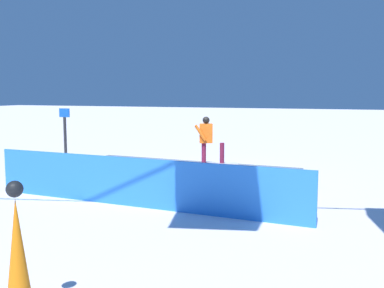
# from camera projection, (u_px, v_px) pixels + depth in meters

# --- Properties ---
(ground_plane) EXTENTS (120.00, 120.00, 0.00)m
(ground_plane) POSITION_uv_depth(u_px,v_px,m) (193.00, 178.00, 14.32)
(ground_plane) COLOR white
(grind_box) EXTENTS (6.85, 0.99, 0.51)m
(grind_box) POSITION_uv_depth(u_px,v_px,m) (193.00, 171.00, 14.29)
(grind_box) COLOR #21202A
(grind_box) RESTS_ON ground_plane
(snowboarder) EXTENTS (1.54, 0.81, 1.47)m
(snowboarder) POSITION_uv_depth(u_px,v_px,m) (208.00, 138.00, 13.90)
(snowboarder) COLOR silver
(snowboarder) RESTS_ON grind_box
(safety_fence) EXTENTS (8.34, 0.55, 1.18)m
(safety_fence) POSITION_uv_depth(u_px,v_px,m) (137.00, 183.00, 10.65)
(safety_fence) COLOR #2A7BE4
(safety_fence) RESTS_ON ground_plane
(background_skier_left) EXTENTS (1.70, 0.49, 1.71)m
(background_skier_left) POSITION_uv_depth(u_px,v_px,m) (18.00, 257.00, 5.33)
(background_skier_left) COLOR black
(background_skier_left) RESTS_ON ground_plane
(trail_marker) EXTENTS (0.40, 0.10, 2.17)m
(trail_marker) POSITION_uv_depth(u_px,v_px,m) (65.00, 138.00, 15.48)
(trail_marker) COLOR #262628
(trail_marker) RESTS_ON ground_plane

